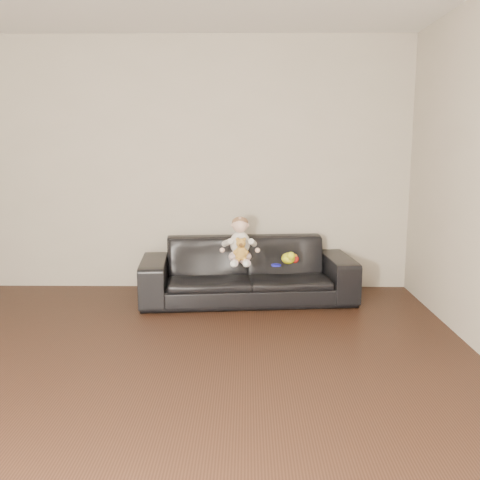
{
  "coord_description": "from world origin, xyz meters",
  "views": [
    {
      "loc": [
        0.81,
        -2.84,
        1.49
      ],
      "look_at": [
        0.74,
        2.15,
        0.61
      ],
      "focal_mm": 40.0,
      "sensor_mm": 36.0,
      "label": 1
    }
  ],
  "objects_px": {
    "toy_rattle": "(295,259)",
    "toy_blue_disc": "(276,265)",
    "toy_green": "(288,258)",
    "baby": "(240,243)",
    "teddy_bear": "(241,249)",
    "sofa": "(247,270)"
  },
  "relations": [
    {
      "from": "baby",
      "to": "toy_rattle",
      "type": "relative_size",
      "value": 5.74
    },
    {
      "from": "toy_rattle",
      "to": "toy_blue_disc",
      "type": "height_order",
      "value": "toy_rattle"
    },
    {
      "from": "teddy_bear",
      "to": "sofa",
      "type": "bearing_deg",
      "value": 82.2
    },
    {
      "from": "teddy_bear",
      "to": "toy_rattle",
      "type": "height_order",
      "value": "teddy_bear"
    },
    {
      "from": "sofa",
      "to": "baby",
      "type": "bearing_deg",
      "value": -127.97
    },
    {
      "from": "sofa",
      "to": "teddy_bear",
      "type": "height_order",
      "value": "teddy_bear"
    },
    {
      "from": "toy_green",
      "to": "sofa",
      "type": "bearing_deg",
      "value": 158.59
    },
    {
      "from": "sofa",
      "to": "teddy_bear",
      "type": "bearing_deg",
      "value": -109.37
    },
    {
      "from": "baby",
      "to": "toy_green",
      "type": "height_order",
      "value": "baby"
    },
    {
      "from": "sofa",
      "to": "toy_green",
      "type": "xyz_separation_m",
      "value": [
        0.39,
        -0.15,
        0.15
      ]
    },
    {
      "from": "baby",
      "to": "teddy_bear",
      "type": "xyz_separation_m",
      "value": [
        0.01,
        -0.13,
        -0.04
      ]
    },
    {
      "from": "teddy_bear",
      "to": "toy_rattle",
      "type": "xyz_separation_m",
      "value": [
        0.51,
        0.13,
        -0.12
      ]
    },
    {
      "from": "baby",
      "to": "toy_green",
      "type": "xyz_separation_m",
      "value": [
        0.46,
        -0.04,
        -0.14
      ]
    },
    {
      "from": "baby",
      "to": "teddy_bear",
      "type": "relative_size",
      "value": 2.05
    },
    {
      "from": "teddy_bear",
      "to": "toy_blue_disc",
      "type": "height_order",
      "value": "teddy_bear"
    },
    {
      "from": "teddy_bear",
      "to": "toy_green",
      "type": "xyz_separation_m",
      "value": [
        0.45,
        0.09,
        -0.1
      ]
    },
    {
      "from": "teddy_bear",
      "to": "toy_rattle",
      "type": "bearing_deg",
      "value": 20.65
    },
    {
      "from": "toy_green",
      "to": "toy_blue_disc",
      "type": "relative_size",
      "value": 1.67
    },
    {
      "from": "toy_green",
      "to": "baby",
      "type": "bearing_deg",
      "value": 174.94
    },
    {
      "from": "toy_green",
      "to": "toy_blue_disc",
      "type": "bearing_deg",
      "value": -145.56
    },
    {
      "from": "toy_blue_disc",
      "to": "sofa",
      "type": "bearing_deg",
      "value": 139.22
    },
    {
      "from": "toy_blue_disc",
      "to": "teddy_bear",
      "type": "bearing_deg",
      "value": -177.52
    }
  ]
}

